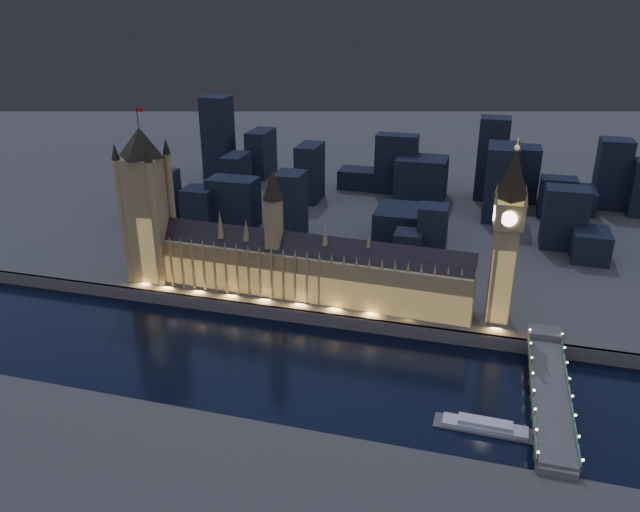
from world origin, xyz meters
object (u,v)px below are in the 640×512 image
(westminster_bridge, at_px, (549,393))
(river_boat, at_px, (485,426))
(elizabeth_tower, at_px, (508,223))
(victoria_tower, at_px, (146,197))
(palace_of_westminster, at_px, (305,268))

(westminster_bridge, height_order, river_boat, westminster_bridge)
(elizabeth_tower, xyz_separation_m, river_boat, (-2.70, -92.93, -64.29))
(victoria_tower, distance_m, westminster_bridge, 258.05)
(elizabeth_tower, relative_size, river_boat, 2.30)
(victoria_tower, xyz_separation_m, elizabeth_tower, (218.00, 0.00, 3.46))
(victoria_tower, height_order, westminster_bridge, victoria_tower)
(river_boat, bearing_deg, elizabeth_tower, 88.33)
(elizabeth_tower, bearing_deg, victoria_tower, -180.00)
(westminster_bridge, bearing_deg, river_boat, -135.33)
(elizabeth_tower, bearing_deg, palace_of_westminster, -179.91)
(elizabeth_tower, relative_size, westminster_bridge, 0.92)
(victoria_tower, relative_size, westminster_bridge, 0.97)
(river_boat, bearing_deg, westminster_bridge, 44.67)
(palace_of_westminster, height_order, victoria_tower, victoria_tower)
(westminster_bridge, relative_size, river_boat, 2.50)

